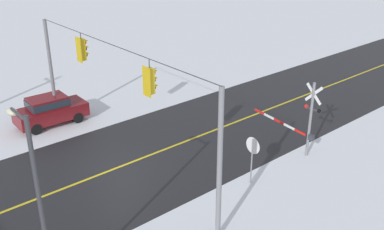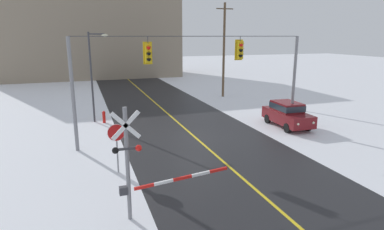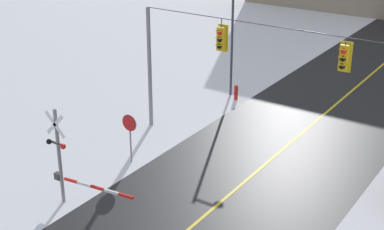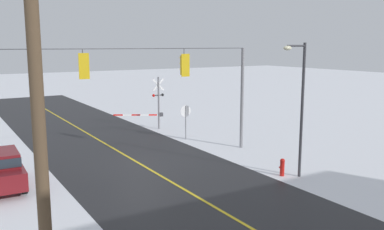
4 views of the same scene
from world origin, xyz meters
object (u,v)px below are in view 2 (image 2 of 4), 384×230
(parked_car_maroon, at_px, (287,113))
(utility_pole, at_px, (224,50))
(railroad_crossing, at_px, (137,164))
(streetlamp_near, at_px, (94,69))
(stop_sign, at_px, (117,138))
(fire_hydrant, at_px, (104,117))

(parked_car_maroon, xyz_separation_m, utility_pole, (0.58, 12.21, 3.90))
(railroad_crossing, xyz_separation_m, utility_pole, (12.48, 20.62, 2.86))
(railroad_crossing, xyz_separation_m, parked_car_maroon, (11.89, 8.41, -1.04))
(streetlamp_near, relative_size, utility_pole, 0.69)
(streetlamp_near, bearing_deg, stop_sign, -87.74)
(stop_sign, bearing_deg, parked_car_maroon, 19.26)
(stop_sign, bearing_deg, utility_pole, 52.29)
(stop_sign, xyz_separation_m, fire_hydrant, (0.05, 9.47, -1.25))
(railroad_crossing, bearing_deg, stop_sign, 93.39)
(fire_hydrant, bearing_deg, utility_pole, 28.85)
(parked_car_maroon, bearing_deg, railroad_crossing, -144.74)
(railroad_crossing, height_order, fire_hydrant, railroad_crossing)
(stop_sign, distance_m, streetlamp_near, 10.23)
(stop_sign, xyz_separation_m, railroad_crossing, (0.25, -4.17, 0.28))
(railroad_crossing, bearing_deg, utility_pole, 58.83)
(stop_sign, relative_size, fire_hydrant, 2.67)
(streetlamp_near, bearing_deg, railroad_crossing, -87.41)
(streetlamp_near, height_order, fire_hydrant, streetlamp_near)
(railroad_crossing, height_order, parked_car_maroon, railroad_crossing)
(streetlamp_near, relative_size, fire_hydrant, 7.39)
(stop_sign, distance_m, utility_pole, 21.04)
(stop_sign, distance_m, railroad_crossing, 4.18)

